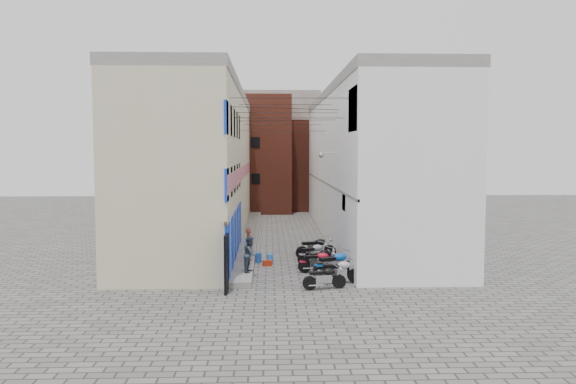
{
  "coord_description": "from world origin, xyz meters",
  "views": [
    {
      "loc": [
        -0.91,
        -21.36,
        5.33
      ],
      "look_at": [
        0.17,
        10.17,
        3.0
      ],
      "focal_mm": 35.0,
      "sensor_mm": 36.0,
      "label": 1
    }
  ],
  "objects": [
    {
      "name": "person_a",
      "position": [
        -1.82,
        4.43,
        1.0
      ],
      "size": [
        0.43,
        0.59,
        1.51
      ],
      "primitive_type": "imported",
      "rotation": [
        0.0,
        0.0,
        1.71
      ],
      "color": "brown",
      "rests_on": "plinth"
    },
    {
      "name": "water_jug_near",
      "position": [
        -0.87,
        4.71,
        0.24
      ],
      "size": [
        0.35,
        0.35,
        0.48
      ],
      "primitive_type": "cylinder",
      "rotation": [
        0.0,
        0.0,
        0.17
      ],
      "color": "#2B7BD9",
      "rests_on": "ground"
    },
    {
      "name": "motorcycle_d",
      "position": [
        1.25,
        2.84,
        0.53
      ],
      "size": [
        1.87,
        0.74,
        1.06
      ],
      "primitive_type": null,
      "rotation": [
        0.0,
        0.0,
        -1.48
      ],
      "color": "red",
      "rests_on": "ground"
    },
    {
      "name": "ground",
      "position": [
        0.0,
        0.0,
        0.0
      ],
      "size": [
        90.0,
        90.0,
        0.0
      ],
      "primitive_type": "plane",
      "color": "#565451",
      "rests_on": "ground"
    },
    {
      "name": "motorcycle_f",
      "position": [
        1.22,
        4.84,
        0.54
      ],
      "size": [
        1.87,
        1.51,
        1.07
      ],
      "primitive_type": null,
      "rotation": [
        0.0,
        0.0,
        -0.99
      ],
      "color": "#A4A5A9",
      "rests_on": "ground"
    },
    {
      "name": "building_left",
      "position": [
        -4.98,
        12.95,
        4.5
      ],
      "size": [
        5.1,
        27.0,
        9.0
      ],
      "color": "beige",
      "rests_on": "ground"
    },
    {
      "name": "plinth",
      "position": [
        -2.05,
        13.0,
        0.12
      ],
      "size": [
        0.9,
        26.0,
        0.25
      ],
      "primitive_type": "cube",
      "color": "slate",
      "rests_on": "ground"
    },
    {
      "name": "motorcycle_g",
      "position": [
        1.41,
        5.94,
        0.6
      ],
      "size": [
        2.18,
        1.13,
        1.21
      ],
      "primitive_type": null,
      "rotation": [
        0.0,
        0.0,
        -1.33
      ],
      "color": "black",
      "rests_on": "ground"
    },
    {
      "name": "person_b",
      "position": [
        -1.7,
        1.92,
        1.0
      ],
      "size": [
        0.71,
        0.83,
        1.5
      ],
      "primitive_type": "imported",
      "rotation": [
        0.0,
        0.0,
        1.36
      ],
      "color": "#313C4A",
      "rests_on": "plinth"
    },
    {
      "name": "building_right",
      "position": [
        5.0,
        13.0,
        4.51
      ],
      "size": [
        5.94,
        26.0,
        9.0
      ],
      "color": "white",
      "rests_on": "ground"
    },
    {
      "name": "motorcycle_e",
      "position": [
        1.49,
        3.76,
        0.5
      ],
      "size": [
        1.77,
        1.3,
        0.99
      ],
      "primitive_type": null,
      "rotation": [
        0.0,
        0.0,
        -1.07
      ],
      "color": "black",
      "rests_on": "ground"
    },
    {
      "name": "motorcycle_b",
      "position": [
        1.9,
        0.75,
        0.55
      ],
      "size": [
        1.93,
        0.74,
        1.1
      ],
      "primitive_type": null,
      "rotation": [
        0.0,
        0.0,
        -1.5
      ],
      "color": "#B8B8BD",
      "rests_on": "ground"
    },
    {
      "name": "building_far_concrete",
      "position": [
        0.0,
        34.0,
        5.5
      ],
      "size": [
        8.0,
        5.0,
        11.0
      ],
      "primitive_type": "cube",
      "color": "slate",
      "rests_on": "ground"
    },
    {
      "name": "far_shopfront",
      "position": [
        0.0,
        25.2,
        1.2
      ],
      "size": [
        2.0,
        0.3,
        2.4
      ],
      "primitive_type": "cube",
      "color": "black",
      "rests_on": "ground"
    },
    {
      "name": "motorcycle_c",
      "position": [
        1.89,
        1.83,
        0.62
      ],
      "size": [
        2.24,
        1.53,
        1.25
      ],
      "primitive_type": null,
      "rotation": [
        0.0,
        0.0,
        -1.13
      ],
      "color": "#0C55B4",
      "rests_on": "ground"
    },
    {
      "name": "water_jug_far",
      "position": [
        -1.41,
        5.08,
        0.24
      ],
      "size": [
        0.4,
        0.4,
        0.48
      ],
      "primitive_type": "cylinder",
      "rotation": [
        0.0,
        0.0,
        -0.43
      ],
      "color": "#2151A9",
      "rests_on": "ground"
    },
    {
      "name": "motorcycle_a",
      "position": [
        1.22,
        -0.18,
        0.5
      ],
      "size": [
        1.8,
        0.88,
        1.0
      ],
      "primitive_type": null,
      "rotation": [
        0.0,
        0.0,
        -1.37
      ],
      "color": "black",
      "rests_on": "ground"
    },
    {
      "name": "building_far_brick_right",
      "position": [
        3.0,
        30.0,
        4.0
      ],
      "size": [
        5.0,
        6.0,
        8.0
      ],
      "primitive_type": "cube",
      "color": "brown",
      "rests_on": "ground"
    },
    {
      "name": "red_crate",
      "position": [
        -0.99,
        4.32,
        0.13
      ],
      "size": [
        0.45,
        0.37,
        0.25
      ],
      "primitive_type": "cube",
      "rotation": [
        0.0,
        0.0,
        0.17
      ],
      "color": "#9E230B",
      "rests_on": "ground"
    },
    {
      "name": "overhead_wires",
      "position": [
        0.0,
        7.64,
        7.12
      ],
      "size": [
        5.8,
        13.02,
        1.32
      ],
      "color": "black",
      "rests_on": "ground"
    },
    {
      "name": "building_far_brick_left",
      "position": [
        -2.0,
        28.0,
        5.0
      ],
      "size": [
        6.0,
        6.0,
        10.0
      ],
      "primitive_type": "cube",
      "color": "brown",
      "rests_on": "ground"
    }
  ]
}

